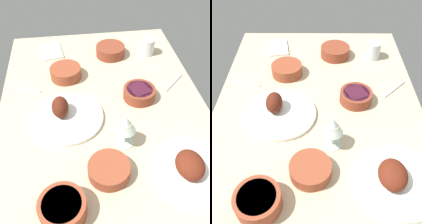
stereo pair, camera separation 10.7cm
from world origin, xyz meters
The scene contains 13 objects.
dining_table centered at (0.00, 0.00, 2.00)cm, with size 140.00×90.00×4.00cm, color #C6B28E.
plate_near_viewer centered at (0.48, 16.25, 6.06)cm, with size 29.37×29.37×9.28cm.
plate_center_main centered at (-31.06, -25.86, 6.46)cm, with size 28.88×28.88×8.94cm.
bowl_potatoes centered at (-27.94, 2.47, 6.66)cm, with size 14.50×14.50×4.84cm.
bowl_onions centered at (9.15, -16.66, 6.79)cm, with size 14.20×14.20×5.10cm.
bowl_sauce centered at (45.03, -9.10, 7.05)cm, with size 15.37×15.37×5.60cm.
bowl_soup centered at (28.67, 15.37, 7.00)cm, with size 14.96×14.96×5.50cm.
bowl_cream centered at (-39.54, 18.27, 7.38)cm, with size 14.60×14.60×6.25cm.
wine_glass centered at (-15.43, -5.37, 13.93)cm, with size 7.60×7.60×14.00cm.
water_tumbler centered at (43.85, -29.26, 8.40)cm, with size 7.42×7.42×8.79cm, color silver.
folded_napkin centered at (52.32, 22.45, 4.60)cm, with size 15.98×10.23×1.20cm, color white.
fork_loose centered at (16.83, -35.62, 4.40)cm, with size 16.35×0.90×0.80cm, color silver.
spoon_loose centered at (21.25, 35.30, 4.40)cm, with size 16.35×0.90×0.80cm, color silver.
Camera 2 is at (-75.48, -0.40, 82.20)cm, focal length 41.32 mm.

